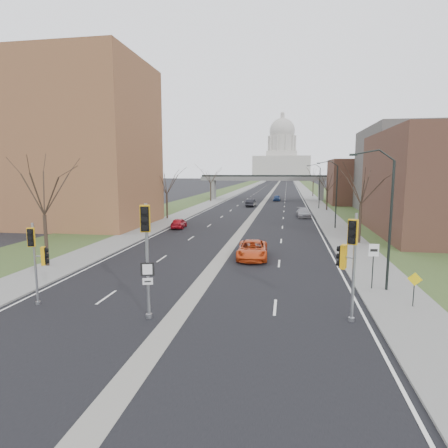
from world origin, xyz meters
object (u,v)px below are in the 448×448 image
(warning_sign, at_px, (414,284))
(car_left_far, at_px, (251,203))
(signal_pole_right, at_px, (349,252))
(signal_pole_median, at_px, (146,240))
(car_right_far, at_px, (277,198))
(car_right_near, at_px, (252,250))
(speed_limit_sign, at_px, (373,258))
(car_left_near, at_px, (179,223))
(car_right_mid, at_px, (303,213))
(signal_pole_left, at_px, (37,252))

(warning_sign, bearing_deg, car_left_far, 123.00)
(signal_pole_right, bearing_deg, signal_pole_median, -147.56)
(car_left_far, xyz_separation_m, car_right_far, (5.01, 15.90, -0.05))
(warning_sign, xyz_separation_m, car_right_near, (-9.82, 10.41, -0.60))
(speed_limit_sign, xyz_separation_m, car_left_near, (-19.43, 23.05, -1.42))
(car_left_near, relative_size, car_left_far, 0.84)
(car_right_mid, bearing_deg, warning_sign, -87.17)
(speed_limit_sign, xyz_separation_m, car_right_mid, (-2.72, 37.69, -1.35))
(car_left_far, distance_m, car_right_near, 47.57)
(speed_limit_sign, xyz_separation_m, car_left_far, (-12.94, 54.83, -1.31))
(signal_pole_left, xyz_separation_m, signal_pole_right, (16.65, 0.40, 0.53))
(signal_pole_left, distance_m, car_left_near, 29.05)
(signal_pole_left, bearing_deg, car_right_far, 58.58)
(signal_pole_left, xyz_separation_m, car_right_far, (11.07, 76.62, -2.33))
(signal_pole_right, xyz_separation_m, car_right_mid, (-0.36, 43.18, -2.84))
(car_left_near, height_order, car_right_mid, car_right_mid)
(signal_pole_right, height_order, car_right_near, signal_pole_right)
(signal_pole_median, xyz_separation_m, car_left_far, (-0.74, 61.80, -3.34))
(speed_limit_sign, xyz_separation_m, car_right_far, (-7.93, 70.72, -1.37))
(signal_pole_median, xyz_separation_m, car_right_near, (3.92, 14.46, -3.36))
(signal_pole_median, distance_m, speed_limit_sign, 14.20)
(signal_pole_right, xyz_separation_m, car_right_near, (-5.91, 12.97, -2.82))
(signal_pole_median, relative_size, speed_limit_sign, 2.06)
(signal_pole_right, distance_m, warning_sign, 5.17)
(car_right_near, xyz_separation_m, car_right_far, (0.34, 63.24, -0.04))
(signal_pole_right, relative_size, speed_limit_sign, 1.91)
(signal_pole_left, relative_size, car_right_mid, 0.91)
(signal_pole_left, height_order, car_right_mid, signal_pole_left)
(speed_limit_sign, bearing_deg, car_right_near, 134.15)
(car_left_far, bearing_deg, speed_limit_sign, 106.37)
(speed_limit_sign, distance_m, car_right_near, 11.24)
(car_right_far, bearing_deg, car_left_near, -102.29)
(warning_sign, distance_m, car_right_mid, 40.85)
(car_right_near, bearing_deg, car_right_far, 86.60)
(car_right_mid, bearing_deg, car_left_near, -141.95)
(car_left_far, xyz_separation_m, car_right_near, (4.67, -47.34, -0.02))
(signal_pole_median, bearing_deg, car_left_far, 74.10)
(signal_pole_right, distance_m, car_left_near, 33.38)
(car_left_far, bearing_deg, warning_sign, 107.17)
(car_right_mid, bearing_deg, signal_pole_median, -105.15)
(speed_limit_sign, distance_m, car_left_far, 56.35)
(signal_pole_right, relative_size, car_right_mid, 1.07)
(speed_limit_sign, relative_size, car_right_near, 0.52)
(signal_pole_median, relative_size, signal_pole_right, 1.08)
(car_right_far, bearing_deg, signal_pole_right, -84.54)
(speed_limit_sign, bearing_deg, car_left_far, 99.56)
(speed_limit_sign, height_order, car_right_mid, speed_limit_sign)
(signal_pole_right, height_order, car_right_far, signal_pole_right)
(signal_pole_left, bearing_deg, car_right_near, 28.06)
(signal_pole_median, distance_m, car_right_near, 15.35)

